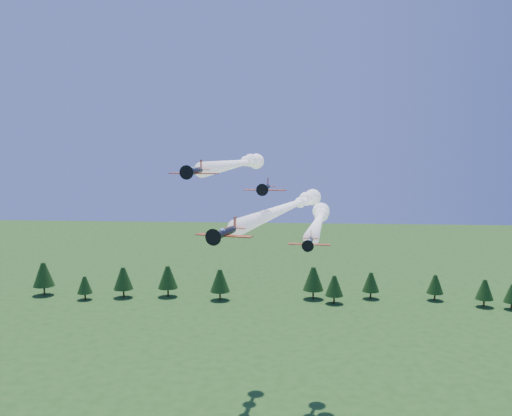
# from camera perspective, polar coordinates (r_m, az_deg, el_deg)

# --- Properties ---
(plane_lead) EXTENTS (19.44, 58.26, 3.70)m
(plane_lead) POSITION_cam_1_polar(r_m,az_deg,el_deg) (110.22, 3.12, 0.08)
(plane_lead) COLOR black
(plane_lead) RESTS_ON ground
(plane_left) EXTENTS (11.63, 55.96, 3.70)m
(plane_left) POSITION_cam_1_polar(r_m,az_deg,el_deg) (118.68, -1.85, 4.46)
(plane_left) COLOR black
(plane_left) RESTS_ON ground
(plane_right) EXTENTS (8.80, 43.17, 3.70)m
(plane_right) POSITION_cam_1_polar(r_m,az_deg,el_deg) (111.83, 6.30, -1.25)
(plane_right) COLOR black
(plane_right) RESTS_ON ground
(plane_slot) EXTENTS (7.17, 7.79, 2.52)m
(plane_slot) POSITION_cam_1_polar(r_m,az_deg,el_deg) (95.05, 0.93, 2.01)
(plane_slot) COLOR black
(plane_slot) RESTS_ON ground
(treeline) EXTENTS (168.92, 15.48, 11.88)m
(treeline) POSITION_cam_1_polar(r_m,az_deg,el_deg) (201.62, -0.87, -7.30)
(treeline) COLOR #382314
(treeline) RESTS_ON ground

